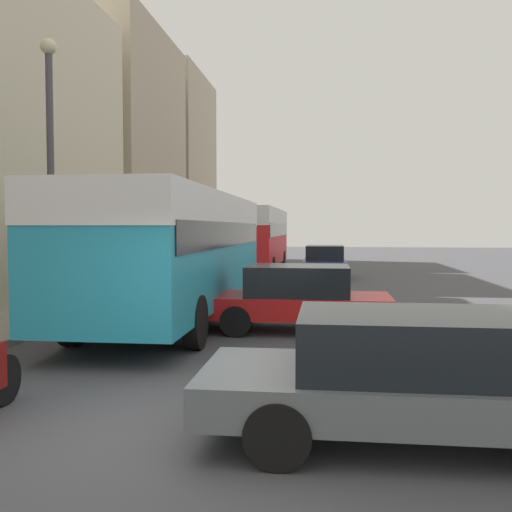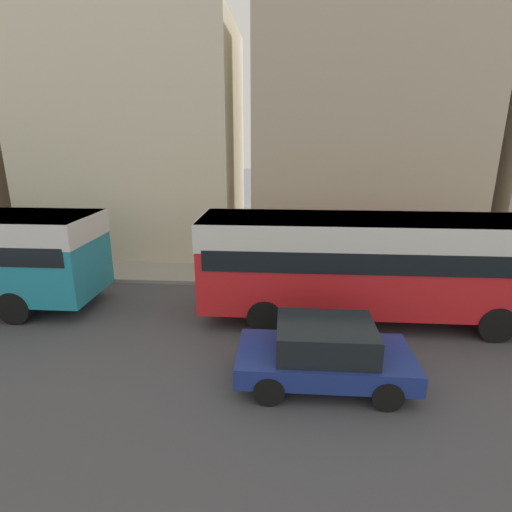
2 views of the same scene
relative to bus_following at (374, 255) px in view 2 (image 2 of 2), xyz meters
name	(u,v)px [view 2 (image 2 of 2)]	position (x,y,z in m)	size (l,w,h in m)	color
building_midblock	(140,142)	(-7.96, -9.54, 3.04)	(6.65, 9.18, 10.11)	beige
building_far_terrace	(362,120)	(-7.56, 0.69, 4.00)	(5.85, 9.33, 12.04)	#BCAD93
bus_following	(374,255)	(0.00, 0.00, 0.00)	(2.55, 10.07, 3.11)	red
car_far_curb	(325,352)	(3.38, -1.66, -1.27)	(1.92, 3.84, 1.44)	navy
pedestrian_near_curb	(25,248)	(-3.68, -13.16, -1.07)	(0.44, 0.44, 1.60)	#232838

